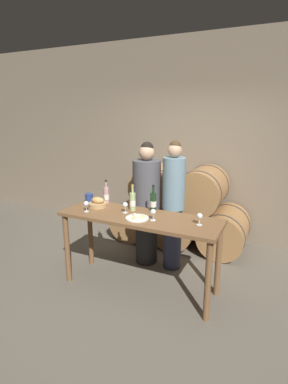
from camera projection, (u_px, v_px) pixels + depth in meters
name	position (u px, v px, depth m)	size (l,w,h in m)	color
ground_plane	(140.00, 287.00, 3.62)	(10.00, 10.00, 0.00)	#665E51
stone_wall_back	(191.00, 140.00, 4.91)	(10.00, 0.12, 3.20)	#7F705B
barrel_stack	(179.00, 209.00, 4.71)	(2.11, 0.83, 1.27)	#9E7042
tasting_table	(139.00, 227.00, 3.42)	(1.86, 0.61, 0.91)	brown
person_left	(147.00, 204.00, 4.04)	(0.37, 0.37, 1.68)	#232326
person_right	(173.00, 205.00, 3.87)	(0.29, 0.29, 1.71)	#2D334C
wine_bottle_red	(153.00, 202.00, 3.51)	(0.07, 0.07, 0.32)	#193819
wine_bottle_white	(133.00, 201.00, 3.55)	(0.07, 0.07, 0.31)	#ADBC7F
wine_bottle_rose	(106.00, 195.00, 3.82)	(0.07, 0.07, 0.31)	#BC8E93
blue_crock	(89.00, 198.00, 3.85)	(0.11, 0.11, 0.12)	navy
bread_basket	(98.00, 203.00, 3.70)	(0.23, 0.23, 0.12)	tan
cheese_plate	(137.00, 218.00, 3.29)	(0.26, 0.26, 0.04)	white
wine_glass_far_left	(86.00, 204.00, 3.51)	(0.06, 0.06, 0.13)	white
wine_glass_left	(125.00, 205.00, 3.47)	(0.06, 0.06, 0.13)	white
wine_glass_center	(153.00, 212.00, 3.22)	(0.06, 0.06, 0.13)	white
wine_glass_right	(200.00, 217.00, 3.09)	(0.06, 0.06, 0.13)	white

